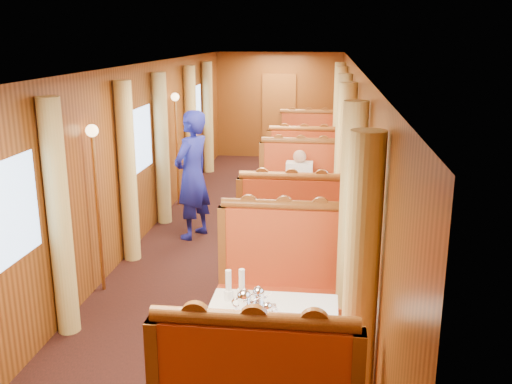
% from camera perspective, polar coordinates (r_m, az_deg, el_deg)
% --- Properties ---
extents(floor, '(3.00, 12.00, 0.01)m').
position_cam_1_polar(floor, '(8.24, -1.28, -5.05)').
color(floor, black).
rests_on(floor, ground).
extents(ceiling, '(3.00, 12.00, 0.01)m').
position_cam_1_polar(ceiling, '(7.73, -1.40, 12.58)').
color(ceiling, silver).
rests_on(ceiling, wall_left).
extents(wall_far, '(3.00, 0.01, 2.50)m').
position_cam_1_polar(wall_far, '(13.78, 2.32, 8.62)').
color(wall_far, brown).
rests_on(wall_far, floor).
extents(wall_left, '(0.01, 12.00, 2.50)m').
position_cam_1_polar(wall_left, '(8.24, -11.74, 3.67)').
color(wall_left, brown).
rests_on(wall_left, floor).
extents(wall_right, '(0.01, 12.00, 2.50)m').
position_cam_1_polar(wall_right, '(7.82, 9.62, 3.15)').
color(wall_right, brown).
rests_on(wall_right, floor).
extents(doorway_far, '(0.80, 0.04, 2.00)m').
position_cam_1_polar(doorway_far, '(13.78, 2.30, 7.58)').
color(doorway_far, brown).
rests_on(doorway_far, floor).
extents(table_near, '(1.05, 0.72, 0.75)m').
position_cam_1_polar(table_near, '(4.86, 1.61, -15.72)').
color(table_near, white).
rests_on(table_near, floor).
extents(banquette_near_aft, '(1.30, 0.55, 1.34)m').
position_cam_1_polar(banquette_near_aft, '(5.72, 2.60, -10.06)').
color(banquette_near_aft, '#A92012').
rests_on(banquette_near_aft, floor).
extents(table_mid, '(1.05, 0.72, 0.75)m').
position_cam_1_polar(table_mid, '(8.05, 4.00, -2.77)').
color(table_mid, white).
rests_on(table_mid, floor).
extents(banquette_mid_fwd, '(1.30, 0.55, 1.34)m').
position_cam_1_polar(banquette_mid_fwd, '(7.08, 3.54, -4.95)').
color(banquette_mid_fwd, '#A92012').
rests_on(banquette_mid_fwd, floor).
extents(banquette_mid_aft, '(1.30, 0.55, 1.34)m').
position_cam_1_polar(banquette_mid_aft, '(9.00, 4.36, -0.47)').
color(banquette_mid_aft, '#A92012').
rests_on(banquette_mid_aft, floor).
extents(table_far, '(1.05, 0.72, 0.75)m').
position_cam_1_polar(table_far, '(11.42, 4.97, 2.70)').
color(table_far, white).
rests_on(table_far, floor).
extents(banquette_far_fwd, '(1.30, 0.55, 1.34)m').
position_cam_1_polar(banquette_far_fwd, '(10.43, 4.76, 1.73)').
color(banquette_far_fwd, '#A92012').
rests_on(banquette_far_fwd, floor).
extents(banquette_far_aft, '(1.30, 0.55, 1.34)m').
position_cam_1_polar(banquette_far_aft, '(12.40, 5.16, 3.94)').
color(banquette_far_aft, '#A92012').
rests_on(banquette_far_aft, floor).
extents(tea_tray, '(0.39, 0.33, 0.01)m').
position_cam_1_polar(tea_tray, '(4.63, 0.05, -11.98)').
color(tea_tray, silver).
rests_on(tea_tray, table_near).
extents(teapot_left, '(0.22, 0.18, 0.15)m').
position_cam_1_polar(teapot_left, '(4.61, -1.19, -11.15)').
color(teapot_left, silver).
rests_on(teapot_left, tea_tray).
extents(teapot_right, '(0.16, 0.14, 0.11)m').
position_cam_1_polar(teapot_right, '(4.52, 1.10, -11.99)').
color(teapot_right, silver).
rests_on(teapot_right, tea_tray).
extents(teapot_back, '(0.19, 0.16, 0.13)m').
position_cam_1_polar(teapot_back, '(4.71, 0.24, -10.66)').
color(teapot_back, silver).
rests_on(teapot_back, tea_tray).
extents(fruit_plate, '(0.23, 0.23, 0.05)m').
position_cam_1_polar(fruit_plate, '(4.56, 5.55, -12.29)').
color(fruit_plate, white).
rests_on(fruit_plate, table_near).
extents(cup_inboard, '(0.08, 0.08, 0.26)m').
position_cam_1_polar(cup_inboard, '(4.81, -2.76, -9.57)').
color(cup_inboard, white).
rests_on(cup_inboard, table_near).
extents(cup_outboard, '(0.08, 0.08, 0.26)m').
position_cam_1_polar(cup_outboard, '(4.82, -1.43, -9.47)').
color(cup_outboard, white).
rests_on(cup_outboard, table_near).
extents(rose_vase_mid, '(0.06, 0.06, 0.36)m').
position_cam_1_polar(rose_vase_mid, '(7.92, 4.20, 1.09)').
color(rose_vase_mid, silver).
rests_on(rose_vase_mid, table_mid).
extents(rose_vase_far, '(0.06, 0.06, 0.36)m').
position_cam_1_polar(rose_vase_far, '(11.30, 4.92, 5.42)').
color(rose_vase_far, silver).
rests_on(rose_vase_far, table_far).
extents(window_left_near, '(0.01, 1.20, 0.90)m').
position_cam_1_polar(window_left_near, '(5.10, -24.17, -2.32)').
color(window_left_near, '#89ADDB').
rests_on(window_left_near, wall_left).
extents(curtain_left_near_b, '(0.22, 0.22, 2.35)m').
position_cam_1_polar(curtain_left_near_b, '(5.78, -19.08, -2.66)').
color(curtain_left_near_b, '#D1BC6B').
rests_on(curtain_left_near_b, floor).
extents(window_right_near, '(0.01, 1.20, 0.90)m').
position_cam_1_polar(window_right_near, '(4.39, 11.32, -3.96)').
color(window_right_near, '#89ADDB').
rests_on(window_right_near, wall_right).
extents(curtain_right_near_a, '(0.22, 0.22, 2.35)m').
position_cam_1_polar(curtain_right_near_a, '(3.78, 10.29, -11.79)').
color(curtain_right_near_a, '#D1BC6B').
rests_on(curtain_right_near_a, floor).
extents(curtain_right_near_b, '(0.22, 0.22, 2.35)m').
position_cam_1_polar(curtain_right_near_b, '(5.21, 9.43, -3.95)').
color(curtain_right_near_b, '#D1BC6B').
rests_on(curtain_right_near_b, floor).
extents(window_left_mid, '(0.01, 1.20, 0.90)m').
position_cam_1_polar(window_left_mid, '(8.20, -11.71, 5.04)').
color(window_left_mid, '#89ADDB').
rests_on(window_left_mid, wall_left).
extents(curtain_left_mid_a, '(0.22, 0.22, 2.35)m').
position_cam_1_polar(curtain_left_mid_a, '(7.50, -12.71, 1.87)').
color(curtain_left_mid_a, '#D1BC6B').
rests_on(curtain_left_mid_a, floor).
extents(curtain_left_mid_b, '(0.22, 0.22, 2.35)m').
position_cam_1_polar(curtain_left_mid_b, '(8.95, -9.40, 4.22)').
color(curtain_left_mid_b, '#D1BC6B').
rests_on(curtain_left_mid_b, floor).
extents(window_right_mid, '(0.01, 1.20, 0.90)m').
position_cam_1_polar(window_right_mid, '(7.78, 9.57, 4.59)').
color(window_right_mid, '#89ADDB').
rests_on(window_right_mid, wall_right).
extents(curtain_right_mid_a, '(0.22, 0.22, 2.35)m').
position_cam_1_polar(curtain_right_mid_a, '(7.07, 8.87, 1.25)').
color(curtain_right_mid_a, '#D1BC6B').
rests_on(curtain_right_mid_a, floor).
extents(curtain_right_mid_b, '(0.22, 0.22, 2.35)m').
position_cam_1_polar(curtain_right_mid_b, '(8.59, 8.59, 3.79)').
color(curtain_right_mid_b, '#D1BC6B').
rests_on(curtain_right_mid_b, floor).
extents(window_left_far, '(0.01, 1.20, 0.90)m').
position_cam_1_polar(window_left_far, '(11.53, -6.18, 8.21)').
color(window_left_far, '#89ADDB').
rests_on(window_left_far, wall_left).
extents(curtain_left_far_a, '(0.22, 0.22, 2.35)m').
position_cam_1_polar(curtain_left_far_a, '(10.79, -6.53, 6.23)').
color(curtain_left_far_a, '#D1BC6B').
rests_on(curtain_left_far_a, floor).
extents(curtain_left_far_b, '(0.22, 0.22, 2.35)m').
position_cam_1_polar(curtain_left_far_b, '(12.30, -4.84, 7.40)').
color(curtain_left_far_b, '#D1BC6B').
rests_on(curtain_left_far_b, floor).
extents(window_right_far, '(0.01, 1.20, 0.90)m').
position_cam_1_polar(window_right_far, '(11.24, 8.89, 7.93)').
color(window_right_far, '#89ADDB').
rests_on(window_right_far, wall_right).
extents(curtain_right_far_a, '(0.22, 0.22, 2.35)m').
position_cam_1_polar(curtain_right_far_a, '(10.50, 8.36, 5.91)').
color(curtain_right_far_a, '#D1BC6B').
rests_on(curtain_right_far_a, floor).
extents(curtain_right_far_b, '(0.22, 0.22, 2.35)m').
position_cam_1_polar(curtain_right_far_b, '(12.04, 8.23, 7.13)').
color(curtain_right_far_b, '#D1BC6B').
rests_on(curtain_right_far_b, floor).
extents(sconce_left_fore, '(0.14, 0.14, 1.95)m').
position_cam_1_polar(sconce_left_fore, '(6.58, -15.77, 1.66)').
color(sconce_left_fore, '#BF8C3F').
rests_on(sconce_left_fore, floor).
extents(sconce_right_fore, '(0.14, 0.14, 1.95)m').
position_cam_1_polar(sconce_right_fore, '(6.08, 9.38, 0.93)').
color(sconce_right_fore, '#BF8C3F').
rests_on(sconce_right_fore, floor).
extents(sconce_left_aft, '(0.14, 0.14, 1.95)m').
position_cam_1_polar(sconce_left_aft, '(9.84, -7.99, 6.52)').
color(sconce_left_aft, '#BF8C3F').
rests_on(sconce_left_aft, floor).
extents(sconce_right_aft, '(0.14, 0.14, 1.95)m').
position_cam_1_polar(sconce_right_aft, '(9.51, 8.64, 6.19)').
color(sconce_right_aft, '#BF8C3F').
rests_on(sconce_right_aft, floor).
extents(steward, '(0.69, 0.81, 1.87)m').
position_cam_1_polar(steward, '(8.26, -6.38, 1.68)').
color(steward, navy).
rests_on(steward, floor).
extents(passenger, '(0.40, 0.44, 0.76)m').
position_cam_1_polar(passenger, '(8.70, 4.33, 1.13)').
color(passenger, beige).
rests_on(passenger, banquette_mid_aft).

